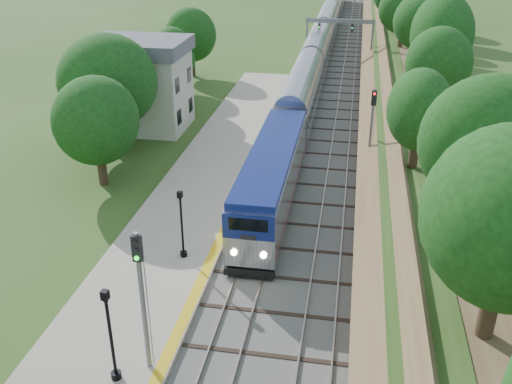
% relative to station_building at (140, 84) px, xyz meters
% --- Properties ---
extents(trackbed, '(9.50, 170.00, 0.28)m').
position_rel_station_building_xyz_m(trackbed, '(16.00, 30.00, -4.02)').
color(trackbed, '#4C4944').
rests_on(trackbed, ground).
extents(platform, '(6.40, 68.00, 0.38)m').
position_rel_station_building_xyz_m(platform, '(8.80, -14.00, -3.90)').
color(platform, '#9F9580').
rests_on(platform, ground).
extents(yellow_stripe, '(0.55, 68.00, 0.01)m').
position_rel_station_building_xyz_m(yellow_stripe, '(11.65, -14.00, -3.70)').
color(yellow_stripe, gold).
rests_on(yellow_stripe, platform).
extents(embankment, '(10.64, 170.00, 11.70)m').
position_rel_station_building_xyz_m(embankment, '(24.35, 30.00, -2.14)').
color(embankment, brown).
rests_on(embankment, ground).
extents(station_building, '(8.60, 6.60, 8.00)m').
position_rel_station_building_xyz_m(station_building, '(0.00, 0.00, 0.00)').
color(station_building, beige).
rests_on(station_building, ground).
extents(signal_gantry, '(8.40, 0.38, 6.20)m').
position_rel_station_building_xyz_m(signal_gantry, '(16.47, 24.99, 0.73)').
color(signal_gantry, slate).
rests_on(signal_gantry, ground).
extents(trees_behind_platform, '(7.82, 53.32, 7.21)m').
position_rel_station_building_xyz_m(trees_behind_platform, '(2.83, -9.33, 0.44)').
color(trees_behind_platform, '#332316').
rests_on(trees_behind_platform, ground).
extents(train, '(2.78, 111.72, 4.09)m').
position_rel_station_building_xyz_m(train, '(14.00, 32.46, -1.97)').
color(train, black).
rests_on(train, trackbed).
extents(lamppost_mid, '(0.43, 0.43, 4.37)m').
position_rel_station_building_xyz_m(lamppost_mid, '(10.00, -30.68, -1.76)').
color(lamppost_mid, black).
rests_on(lamppost_mid, platform).
extents(lamppost_far, '(0.40, 0.40, 4.01)m').
position_rel_station_building_xyz_m(lamppost_far, '(10.06, -21.17, -1.92)').
color(lamppost_far, black).
rests_on(lamppost_far, platform).
extents(signal_platform, '(0.38, 0.30, 6.50)m').
position_rel_station_building_xyz_m(signal_platform, '(11.10, -29.76, 0.28)').
color(signal_platform, slate).
rests_on(signal_platform, platform).
extents(signal_farside, '(0.36, 0.29, 6.59)m').
position_rel_station_building_xyz_m(signal_farside, '(20.20, -7.70, 0.06)').
color(signal_farside, slate).
rests_on(signal_farside, ground).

